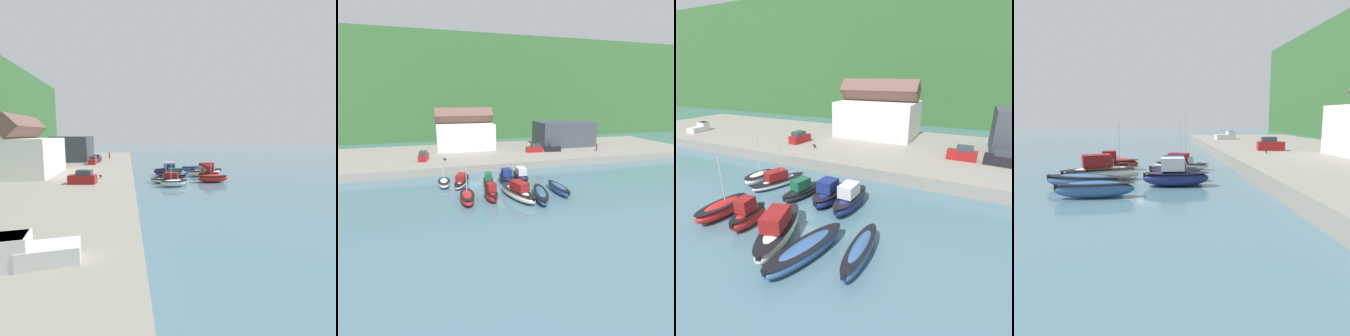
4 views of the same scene
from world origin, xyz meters
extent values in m
plane|color=slate|center=(0.00, 0.00, 0.00)|extent=(320.00, 320.00, 0.00)
cube|color=#386633|center=(0.00, 87.52, 18.75)|extent=(240.00, 62.21, 37.50)
cube|color=gray|center=(0.00, 25.41, 0.85)|extent=(117.98, 28.13, 1.70)
cube|color=white|center=(-2.92, 31.75, 5.18)|extent=(15.37, 11.48, 6.96)
cube|color=brown|center=(-2.92, 31.75, 10.83)|extent=(15.68, 4.35, 4.35)
ellipsoid|color=silver|center=(-10.18, 4.29, 0.66)|extent=(2.19, 4.66, 1.31)
ellipsoid|color=black|center=(-10.18, 4.29, 1.12)|extent=(2.27, 4.75, 0.12)
cylinder|color=silver|center=(-10.17, 4.63, 3.72)|extent=(0.10, 0.10, 4.82)
ellipsoid|color=silver|center=(-6.92, 4.49, 0.51)|extent=(4.50, 7.77, 1.02)
ellipsoid|color=black|center=(-6.92, 4.49, 0.87)|extent=(4.63, 7.94, 0.12)
cube|color=maroon|center=(-7.05, 4.13, 1.60)|extent=(2.35, 3.00, 1.15)
cube|color=#8CA5B2|center=(-6.55, 5.51, 1.42)|extent=(1.35, 0.57, 0.58)
cylinder|color=silver|center=(-6.73, 5.02, 4.22)|extent=(0.10, 0.10, 6.41)
ellipsoid|color=black|center=(-2.21, 3.11, 0.58)|extent=(2.87, 6.13, 1.16)
ellipsoid|color=black|center=(-2.21, 3.11, 0.99)|extent=(2.96, 6.26, 0.12)
cube|color=#195638|center=(-2.27, 2.83, 1.76)|extent=(1.68, 2.28, 1.19)
cube|color=#8CA5B2|center=(-2.03, 3.98, 1.58)|extent=(1.16, 0.33, 0.60)
cube|color=black|center=(-2.77, 0.37, 0.81)|extent=(0.41, 0.35, 0.56)
ellipsoid|color=navy|center=(1.31, 3.30, 0.77)|extent=(2.55, 5.95, 1.54)
ellipsoid|color=black|center=(1.31, 3.30, 1.31)|extent=(2.64, 6.07, 0.12)
cube|color=navy|center=(1.30, 3.01, 2.19)|extent=(1.82, 2.12, 1.29)
cube|color=#8CA5B2|center=(1.34, 4.19, 1.99)|extent=(1.57, 0.16, 0.64)
cube|color=black|center=(1.20, 0.52, 1.08)|extent=(0.37, 0.29, 0.56)
ellipsoid|color=navy|center=(4.04, 3.06, 0.82)|extent=(2.28, 6.77, 1.65)
ellipsoid|color=black|center=(4.04, 3.06, 1.40)|extent=(2.37, 6.90, 0.12)
cube|color=silver|center=(4.03, 2.72, 2.31)|extent=(1.65, 2.39, 1.31)
cube|color=#8CA5B2|center=(4.06, 4.05, 2.11)|extent=(1.44, 0.13, 0.66)
cube|color=black|center=(3.97, -0.13, 1.15)|extent=(0.37, 0.29, 0.56)
ellipsoid|color=red|center=(-7.09, -4.25, 0.79)|extent=(2.34, 5.96, 1.58)
ellipsoid|color=black|center=(-7.09, -4.25, 1.34)|extent=(2.43, 6.08, 0.12)
cylinder|color=silver|center=(-7.07, -3.81, 3.96)|extent=(0.10, 0.10, 4.76)
ellipsoid|color=red|center=(-3.34, -4.38, 0.81)|extent=(2.04, 4.61, 1.63)
ellipsoid|color=black|center=(-3.34, -4.38, 1.38)|extent=(2.12, 4.71, 0.12)
cube|color=maroon|center=(-3.33, -4.60, 2.28)|extent=(1.40, 1.66, 1.31)
cube|color=#8CA5B2|center=(-3.39, -3.67, 2.08)|extent=(1.17, 0.18, 0.65)
cube|color=black|center=(-3.19, -6.51, 1.14)|extent=(0.38, 0.31, 0.56)
ellipsoid|color=white|center=(0.87, -5.00, 0.84)|extent=(4.84, 8.79, 1.68)
ellipsoid|color=black|center=(0.87, -5.00, 1.42)|extent=(4.98, 8.98, 0.12)
cube|color=maroon|center=(1.00, -5.40, 2.34)|extent=(2.58, 3.37, 1.32)
cube|color=#8CA5B2|center=(0.49, -3.84, 2.14)|extent=(1.52, 0.58, 0.66)
cube|color=black|center=(2.12, -8.83, 1.17)|extent=(0.43, 0.38, 0.56)
ellipsoid|color=#33568E|center=(4.39, -6.05, 0.73)|extent=(3.77, 8.22, 1.47)
ellipsoid|color=black|center=(4.39, -6.05, 1.25)|extent=(3.88, 8.39, 0.12)
cube|color=black|center=(3.51, -9.73, 1.03)|extent=(0.41, 0.36, 0.56)
ellipsoid|color=#33568E|center=(8.31, -4.37, 0.76)|extent=(1.86, 6.96, 1.53)
ellipsoid|color=black|center=(8.31, -4.37, 1.30)|extent=(1.93, 7.10, 0.12)
cube|color=black|center=(8.48, -7.64, 1.07)|extent=(0.37, 0.30, 0.56)
cube|color=maroon|center=(14.04, 21.29, 2.40)|extent=(4.28, 1.99, 1.40)
cube|color=#333842|center=(14.35, 21.28, 3.48)|extent=(2.38, 1.64, 0.76)
cube|color=maroon|center=(-13.95, 19.38, 2.40)|extent=(2.40, 4.42, 1.40)
cube|color=#333842|center=(-14.00, 19.07, 3.48)|extent=(1.85, 2.51, 0.76)
cube|color=black|center=(19.07, 20.87, 2.40)|extent=(4.38, 2.28, 1.40)
cube|color=#333842|center=(19.38, 20.83, 3.48)|extent=(2.47, 1.79, 0.76)
cube|color=silver|center=(-40.10, 17.08, 2.25)|extent=(2.43, 3.74, 1.10)
cube|color=silver|center=(-40.36, 19.09, 2.65)|extent=(2.13, 2.12, 1.90)
cube|color=#2D333D|center=(-40.36, 19.09, 3.35)|extent=(1.99, 1.84, 0.50)
cylinder|color=black|center=(-9.31, 17.08, 1.84)|extent=(0.12, 0.12, 0.28)
ellipsoid|color=black|center=(-9.31, 17.08, 2.16)|extent=(0.85, 0.58, 0.36)
sphere|color=black|center=(-9.65, 17.22, 2.27)|extent=(0.22, 0.22, 0.22)
camera|label=1|loc=(-56.10, 12.30, 9.41)|focal=28.00mm
camera|label=2|loc=(-11.46, -42.23, 15.81)|focal=28.00mm
camera|label=3|loc=(14.71, -20.25, 13.85)|focal=28.00mm
camera|label=4|loc=(36.91, 0.94, 7.10)|focal=35.00mm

